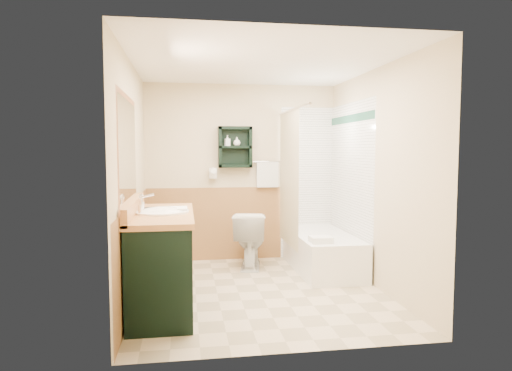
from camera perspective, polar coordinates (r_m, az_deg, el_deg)
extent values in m
plane|color=beige|center=(5.01, 0.41, -13.10)|extent=(3.00, 3.00, 0.00)
cube|color=beige|center=(6.29, -1.83, 1.63)|extent=(2.60, 0.04, 2.40)
cube|color=beige|center=(4.76, -15.48, 0.53)|extent=(0.04, 3.00, 2.40)
cube|color=beige|center=(5.17, 15.02, 0.85)|extent=(0.04, 3.00, 2.40)
cube|color=white|center=(4.86, 0.42, 15.22)|extent=(2.60, 3.00, 0.04)
cube|color=black|center=(6.16, -2.63, 4.82)|extent=(0.45, 0.15, 0.55)
cylinder|color=silver|center=(5.64, 4.56, 9.42)|extent=(0.03, 1.60, 0.03)
cube|color=black|center=(4.49, -11.63, -9.17)|extent=(0.59, 1.46, 0.92)
cube|color=white|center=(5.86, 8.25, -8.20)|extent=(0.69, 1.50, 0.46)
imported|color=white|center=(5.93, -0.77, -6.76)|extent=(0.54, 0.79, 0.72)
cube|color=white|center=(4.45, -10.41, -2.97)|extent=(0.28, 0.22, 0.04)
imported|color=black|center=(4.58, -13.70, -1.72)|extent=(0.16, 0.07, 0.21)
cube|color=white|center=(5.26, 8.10, -6.71)|extent=(0.24, 0.20, 0.07)
imported|color=white|center=(6.14, -3.60, 5.26)|extent=(0.10, 0.15, 0.07)
imported|color=white|center=(6.15, -2.41, 5.40)|extent=(0.10, 0.12, 0.09)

